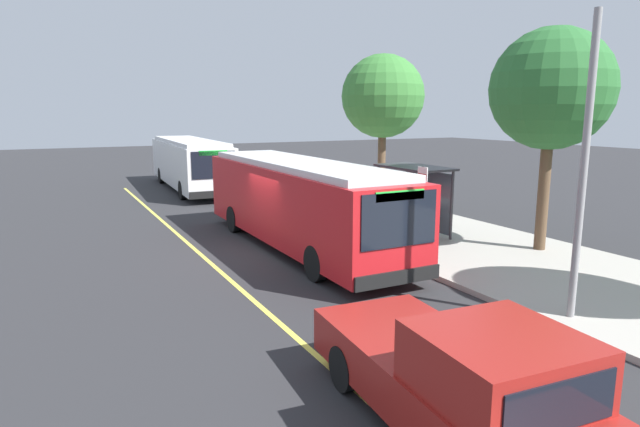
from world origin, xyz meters
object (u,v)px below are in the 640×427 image
pedestrian_commuter (395,212)px  pickup_truck (462,383)px  transit_bus_main (299,201)px  waiting_bench (415,220)px  transit_bus_second (190,162)px  route_sign_post (422,199)px

pedestrian_commuter → pickup_truck: bearing=-30.6°
transit_bus_main → waiting_bench: size_ratio=7.09×
transit_bus_main → transit_bus_second: (-15.66, 0.24, 0.00)m
route_sign_post → transit_bus_second: bearing=-173.1°
waiting_bench → route_sign_post: route_sign_post is taller
pedestrian_commuter → route_sign_post: bearing=-16.7°
pickup_truck → pedestrian_commuter: (-9.89, 5.86, 0.26)m
transit_bus_second → pickup_truck: bearing=-6.2°
transit_bus_second → route_sign_post: same height
transit_bus_main → pickup_truck: 11.14m
transit_bus_second → waiting_bench: 16.72m
waiting_bench → pickup_truck: bearing=-34.5°
transit_bus_second → transit_bus_main: bearing=-0.9°
transit_bus_main → pickup_truck: transit_bus_main is taller
pickup_truck → waiting_bench: size_ratio=3.46×
transit_bus_second → pedestrian_commuter: size_ratio=7.17×
pickup_truck → waiting_bench: pickup_truck is taller
transit_bus_second → pedestrian_commuter: 16.85m
waiting_bench → route_sign_post: bearing=-34.7°
transit_bus_main → waiting_bench: 4.60m
pickup_truck → transit_bus_second: bearing=173.8°
transit_bus_main → pedestrian_commuter: (0.92, 3.23, -0.50)m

